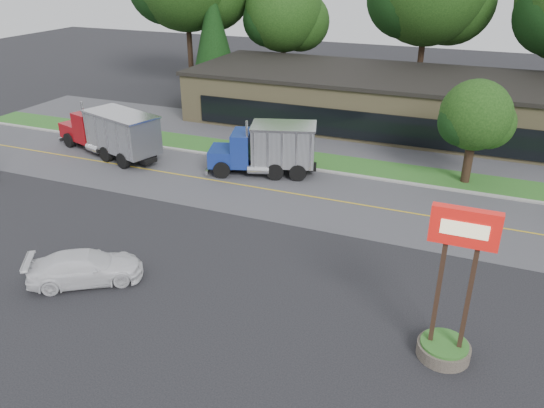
{
  "coord_description": "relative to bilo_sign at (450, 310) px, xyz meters",
  "views": [
    {
      "loc": [
        10.5,
        -18.88,
        13.27
      ],
      "look_at": [
        1.24,
        3.61,
        1.8
      ],
      "focal_mm": 35.0,
      "sensor_mm": 36.0,
      "label": 1
    }
  ],
  "objects": [
    {
      "name": "grass_verge",
      "position": [
        -10.5,
        17.5,
        -2.02
      ],
      "size": [
        60.0,
        3.4,
        0.03
      ],
      "primitive_type": "cube",
      "color": "#286322",
      "rests_on": "ground"
    },
    {
      "name": "ground",
      "position": [
        -10.5,
        2.5,
        -2.02
      ],
      "size": [
        140.0,
        140.0,
        0.0
      ],
      "primitive_type": "plane",
      "color": "#2C2C31",
      "rests_on": "ground"
    },
    {
      "name": "rally_car",
      "position": [
        -15.28,
        -1.01,
        -1.31
      ],
      "size": [
        5.2,
        4.43,
        1.43
      ],
      "primitive_type": "imported",
      "rotation": [
        0.0,
        0.0,
        2.17
      ],
      "color": "white",
      "rests_on": "ground"
    },
    {
      "name": "tree_far_b",
      "position": [
        -20.37,
        36.6,
        5.63
      ],
      "size": [
        8.41,
        7.91,
        11.99
      ],
      "color": "#382619",
      "rests_on": "ground"
    },
    {
      "name": "curb",
      "position": [
        -10.5,
        15.7,
        -2.02
      ],
      "size": [
        60.0,
        0.3,
        0.12
      ],
      "primitive_type": "cube",
      "color": "#9E9E99",
      "rests_on": "ground"
    },
    {
      "name": "dump_truck_blue",
      "position": [
        -12.76,
        14.06,
        -0.22
      ],
      "size": [
        7.38,
        4.44,
        3.36
      ],
      "rotation": [
        0.0,
        0.0,
        3.44
      ],
      "color": "black",
      "rests_on": "ground"
    },
    {
      "name": "road",
      "position": [
        -10.5,
        11.5,
        -2.02
      ],
      "size": [
        60.0,
        8.0,
        0.02
      ],
      "primitive_type": "cube",
      "color": "slate",
      "rests_on": "ground"
    },
    {
      "name": "center_line",
      "position": [
        -10.5,
        11.5,
        -2.02
      ],
      "size": [
        60.0,
        0.12,
        0.01
      ],
      "primitive_type": "cube",
      "color": "gold",
      "rests_on": "ground"
    },
    {
      "name": "dump_truck_red",
      "position": [
        -24.5,
        12.99,
        -0.21
      ],
      "size": [
        9.82,
        5.28,
        3.36
      ],
      "rotation": [
        0.0,
        0.0,
        2.83
      ],
      "color": "black",
      "rests_on": "ground"
    },
    {
      "name": "evergreen_left",
      "position": [
        -26.5,
        32.5,
        4.11
      ],
      "size": [
        4.91,
        4.91,
        11.16
      ],
      "color": "#382619",
      "rests_on": "ground"
    },
    {
      "name": "strip_mall",
      "position": [
        -8.5,
        28.5,
        -0.02
      ],
      "size": [
        32.0,
        12.0,
        4.0
      ],
      "primitive_type": "cube",
      "color": "#95865B",
      "rests_on": "ground"
    },
    {
      "name": "far_parking",
      "position": [
        -10.5,
        22.5,
        -2.02
      ],
      "size": [
        60.0,
        7.0,
        0.02
      ],
      "primitive_type": "cube",
      "color": "slate",
      "rests_on": "ground"
    },
    {
      "name": "bilo_sign",
      "position": [
        0.0,
        0.0,
        0.0
      ],
      "size": [
        2.2,
        1.9,
        5.95
      ],
      "color": "#6B6054",
      "rests_on": "ground"
    },
    {
      "name": "tree_verge",
      "position": [
        -0.43,
        17.56,
        2.16
      ],
      "size": [
        4.61,
        4.34,
        6.58
      ],
      "color": "#382619",
      "rests_on": "ground"
    }
  ]
}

